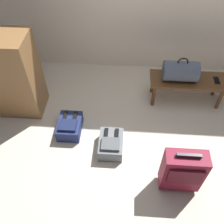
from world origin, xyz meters
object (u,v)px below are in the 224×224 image
Objects in this scene: cell_phone at (217,80)px; suitcase_upright_burgundy at (183,171)px; backpack_navy at (70,126)px; side_cabinet at (14,76)px; bench at (188,83)px; backpack_grey at (111,144)px; duffel_bag_slate at (181,71)px.

suitcase_upright_burgundy is (-0.58, -1.32, -0.06)m from cell_phone.
side_cabinet reaches higher than backpack_navy.
side_cabinet is (-0.70, 0.38, 0.46)m from backpack_navy.
bench is 2.63× the size of backpack_grey.
suitcase_upright_burgundy is 0.88m from backpack_grey.
suitcase_upright_burgundy is at bearing -93.80° from duffel_bag_slate.
cell_phone is 1.62m from backpack_grey.
bench reaches higher than backpack_grey.
backpack_grey is at bearing -26.42° from side_cabinet.
duffel_bag_slate is 0.40× the size of side_cabinet.
duffel_bag_slate is at bearing 7.85° from side_cabinet.
duffel_bag_slate reaches higher than backpack_grey.
side_cabinet is (-2.06, -0.28, 0.04)m from duffel_bag_slate.
suitcase_upright_burgundy is 2.24m from side_cabinet.
duffel_bag_slate reaches higher than bench.
bench is at bearing 23.88° from backpack_navy.
backpack_navy is 0.92m from side_cabinet.
bench reaches higher than backpack_navy.
bench is 1.65m from backpack_navy.
bench is 2.23m from side_cabinet.
cell_phone is 0.23× the size of suitcase_upright_burgundy.
cell_phone is at bearing 0.30° from bench.
suitcase_upright_burgundy is (-0.22, -1.31, -0.00)m from bench.
side_cabinet is (-1.98, 1.03, 0.23)m from suitcase_upright_burgundy.
cell_phone is (0.49, 0.00, -0.13)m from duffel_bag_slate.
duffel_bag_slate is at bearing 86.20° from suitcase_upright_burgundy.
side_cabinet is (-1.23, 0.61, 0.46)m from backpack_grey.
bench is at bearing 7.38° from side_cabinet.
side_cabinet reaches higher than backpack_grey.
cell_phone is 1.44m from suitcase_upright_burgundy.
bench is at bearing -179.70° from cell_phone.
suitcase_upright_burgundy reaches higher than bench.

